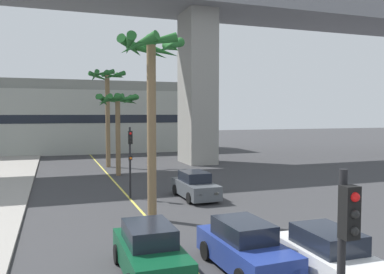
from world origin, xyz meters
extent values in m
cube|color=#DBCC4C|center=(0.00, 24.00, 0.00)|extent=(0.14, 56.00, 0.01)
cube|color=gray|center=(9.55, 39.54, 7.52)|extent=(2.80, 4.40, 15.03)
cube|color=#ADB2A8|center=(0.00, 55.26, 3.92)|extent=(31.31, 8.00, 7.84)
cube|color=gray|center=(0.00, 55.26, 8.44)|extent=(30.69, 7.20, 1.20)
cube|color=black|center=(0.00, 51.24, 4.31)|extent=(28.18, 0.04, 1.00)
cube|color=#4C5156|center=(3.67, 23.87, 0.58)|extent=(1.75, 4.12, 0.80)
cube|color=black|center=(3.67, 24.02, 1.26)|extent=(1.42, 2.07, 0.60)
cube|color=#F2EDCC|center=(4.16, 21.87, 0.63)|extent=(0.24, 0.08, 0.14)
cube|color=#F2EDCC|center=(3.23, 21.86, 0.63)|extent=(0.24, 0.08, 0.14)
cylinder|color=black|center=(4.49, 22.61, 0.32)|extent=(0.23, 0.64, 0.64)
cylinder|color=black|center=(2.88, 22.59, 0.32)|extent=(0.23, 0.64, 0.64)
cylinder|color=black|center=(4.46, 25.15, 0.32)|extent=(0.23, 0.64, 0.64)
cylinder|color=black|center=(2.85, 25.13, 0.32)|extent=(0.23, 0.64, 0.64)
cube|color=white|center=(3.51, 11.61, 0.58)|extent=(1.80, 4.14, 0.80)
cube|color=black|center=(3.51, 11.76, 1.26)|extent=(1.44, 2.08, 0.60)
cylinder|color=black|center=(4.34, 12.86, 0.32)|extent=(0.23, 0.64, 0.64)
cylinder|color=black|center=(2.73, 12.90, 0.32)|extent=(0.23, 0.64, 0.64)
cube|color=navy|center=(1.55, 13.26, 0.58)|extent=(1.84, 4.16, 0.80)
cube|color=black|center=(1.54, 13.41, 1.26)|extent=(1.47, 2.10, 0.60)
cube|color=#F2EDCC|center=(2.08, 11.26, 0.63)|extent=(0.24, 0.09, 0.14)
cylinder|color=black|center=(2.40, 12.01, 0.32)|extent=(0.24, 0.65, 0.64)
cylinder|color=black|center=(2.31, 14.56, 0.32)|extent=(0.24, 0.65, 0.64)
cylinder|color=black|center=(0.69, 14.50, 0.32)|extent=(0.24, 0.65, 0.64)
cube|color=#0C4728|center=(-1.42, 13.89, 0.58)|extent=(1.72, 4.11, 0.80)
cube|color=black|center=(-1.42, 14.04, 1.26)|extent=(1.41, 2.06, 0.60)
cylinder|color=black|center=(-0.60, 15.15, 0.32)|extent=(0.22, 0.64, 0.64)
cylinder|color=black|center=(-2.22, 15.16, 0.32)|extent=(0.22, 0.64, 0.64)
cube|color=black|center=(-0.22, 6.62, 3.60)|extent=(0.24, 0.20, 0.76)
sphere|color=red|center=(-0.22, 6.52, 3.84)|extent=(0.14, 0.14, 0.14)
sphere|color=black|center=(-0.22, 6.52, 3.60)|extent=(0.14, 0.14, 0.14)
sphere|color=black|center=(-0.22, 6.52, 3.36)|extent=(0.14, 0.14, 0.14)
cylinder|color=black|center=(0.05, 25.09, 2.10)|extent=(0.12, 0.12, 4.20)
cube|color=black|center=(0.05, 24.95, 3.60)|extent=(0.24, 0.20, 0.76)
sphere|color=red|center=(0.05, 24.85, 3.84)|extent=(0.14, 0.14, 0.14)
sphere|color=black|center=(0.05, 24.85, 3.60)|extent=(0.14, 0.14, 0.14)
sphere|color=black|center=(0.05, 24.85, 3.36)|extent=(0.14, 0.14, 0.14)
cube|color=black|center=(0.05, 24.97, 2.40)|extent=(0.20, 0.16, 0.24)
cube|color=orange|center=(0.05, 24.89, 2.40)|extent=(0.12, 0.03, 0.12)
cylinder|color=brown|center=(0.73, 33.98, 3.09)|extent=(0.39, 0.39, 6.18)
sphere|color=#236028|center=(0.73, 33.98, 6.33)|extent=(0.60, 0.60, 0.60)
cone|color=#236028|center=(1.84, 33.85, 6.14)|extent=(0.70, 2.31, 0.82)
cone|color=#236028|center=(1.64, 34.64, 6.04)|extent=(1.69, 2.10, 0.99)
cone|color=#236028|center=(1.05, 35.05, 6.08)|extent=(2.31, 1.06, 0.93)
cone|color=#236028|center=(0.07, 34.88, 6.10)|extent=(2.09, 1.72, 0.88)
cone|color=#236028|center=(-0.29, 34.42, 5.96)|extent=(1.29, 2.25, 1.13)
cone|color=#236028|center=(-0.33, 33.65, 5.96)|extent=(1.09, 2.29, 1.12)
cone|color=#236028|center=(0.06, 33.09, 6.05)|extent=(2.08, 1.72, 0.98)
cone|color=#236028|center=(1.02, 32.90, 6.09)|extent=(2.31, 1.01, 0.91)
cone|color=#236028|center=(1.57, 33.24, 6.03)|extent=(1.83, 2.00, 1.01)
cylinder|color=brown|center=(0.15, 20.09, 4.10)|extent=(0.42, 0.42, 8.20)
sphere|color=#236028|center=(0.15, 20.09, 8.35)|extent=(0.60, 0.60, 0.60)
cone|color=#236028|center=(1.16, 20.10, 8.06)|extent=(0.46, 2.07, 0.97)
cone|color=#236028|center=(0.76, 20.90, 8.02)|extent=(1.92, 1.58, 1.04)
cone|color=#236028|center=(0.21, 21.10, 8.01)|extent=(2.08, 0.56, 1.05)
cone|color=#236028|center=(-0.64, 20.72, 8.07)|extent=(1.63, 1.89, 0.96)
cone|color=#236028|center=(-0.86, 20.15, 8.09)|extent=(0.56, 2.09, 0.93)
cone|color=#236028|center=(-0.58, 19.39, 8.01)|extent=(1.74, 1.80, 1.06)
cone|color=#236028|center=(0.05, 19.08, 8.11)|extent=(2.11, 0.65, 0.89)
cone|color=#236028|center=(0.83, 19.34, 7.98)|extent=(1.82, 1.70, 1.11)
cylinder|color=brown|center=(0.64, 39.36, 4.28)|extent=(0.41, 0.41, 8.55)
sphere|color=#236028|center=(0.64, 39.36, 8.70)|extent=(0.60, 0.60, 0.60)
cone|color=#236028|center=(1.80, 39.44, 8.50)|extent=(0.60, 2.39, 0.83)
cone|color=#236028|center=(1.32, 40.30, 8.52)|extent=(2.17, 1.75, 0.79)
cone|color=#236028|center=(0.07, 40.38, 8.37)|extent=(2.28, 1.53, 1.06)
cone|color=#236028|center=(-0.52, 39.23, 8.36)|extent=(0.71, 2.39, 1.08)
cone|color=#236028|center=(0.03, 38.37, 8.52)|extent=(2.25, 1.61, 0.79)
cone|color=#236028|center=(1.08, 38.29, 8.37)|extent=(2.35, 1.31, 1.06)
camera|label=1|loc=(-4.17, 2.12, 5.01)|focal=37.12mm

